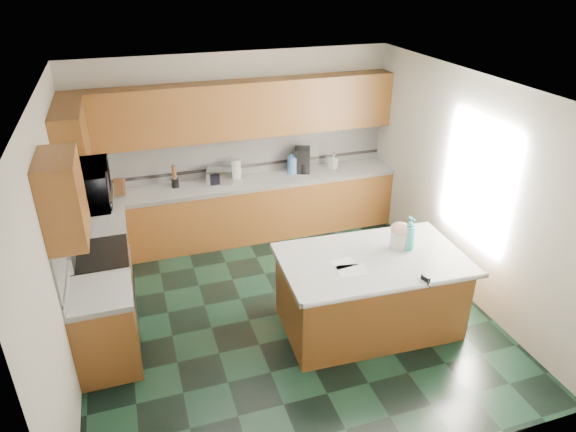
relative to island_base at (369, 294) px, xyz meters
name	(u,v)px	position (x,y,z in m)	size (l,w,h in m)	color
floor	(285,313)	(-0.84, 0.51, -0.43)	(4.60, 4.60, 0.00)	black
ceiling	(285,89)	(-0.84, 0.51, 2.27)	(4.60, 4.60, 0.00)	white
wall_back	(237,146)	(-0.84, 2.83, 0.92)	(4.60, 0.04, 2.70)	silver
wall_front	(385,353)	(-0.84, -1.81, 0.92)	(4.60, 0.04, 2.70)	silver
wall_left	(56,246)	(-3.16, 0.51, 0.92)	(0.04, 4.60, 2.70)	silver
wall_right	(467,186)	(1.48, 0.51, 0.92)	(0.04, 4.60, 2.70)	silver
back_base_cab	(244,211)	(-0.84, 2.51, 0.00)	(4.60, 0.60, 0.86)	#4A2B10
back_countertop	(243,183)	(-0.84, 2.51, 0.46)	(4.60, 0.64, 0.06)	white
back_upper_cab	(238,110)	(-0.84, 2.64, 1.51)	(4.60, 0.33, 0.78)	#4A2B10
back_backsplash	(238,154)	(-0.84, 2.79, 0.81)	(4.60, 0.02, 0.63)	silver
back_accent_band	(238,167)	(-0.84, 2.79, 0.61)	(4.60, 0.01, 0.05)	black
left_base_cab_rear	(105,256)	(-2.84, 1.80, 0.00)	(0.60, 0.82, 0.86)	#4A2B10
left_counter_rear	(99,224)	(-2.84, 1.80, 0.46)	(0.64, 0.82, 0.06)	white
left_base_cab_front	(106,331)	(-2.84, 0.27, 0.00)	(0.60, 0.72, 0.86)	#4A2B10
left_counter_front	(99,294)	(-2.84, 0.27, 0.46)	(0.64, 0.72, 0.06)	white
left_backsplash	(65,231)	(-3.13, 1.06, 0.81)	(0.02, 2.30, 0.63)	silver
left_accent_band	(69,246)	(-3.12, 1.06, 0.61)	(0.01, 2.30, 0.05)	black
left_upper_cab_rear	(72,141)	(-2.97, 1.93, 1.51)	(0.33, 1.09, 0.78)	#4A2B10
left_upper_cab_front	(63,198)	(-2.97, 0.27, 1.51)	(0.33, 0.72, 0.78)	#4A2B10
range_body	(105,290)	(-2.84, 1.01, 0.01)	(0.60, 0.76, 0.88)	#B7B7BC
range_oven_door	(132,288)	(-2.55, 1.01, -0.03)	(0.02, 0.68, 0.55)	black
range_cooktop	(99,255)	(-2.84, 1.01, 0.47)	(0.62, 0.78, 0.04)	black
range_handle	(130,260)	(-2.52, 1.01, 0.35)	(0.02, 0.02, 0.66)	#B7B7BC
range_backguard	(71,250)	(-3.10, 1.01, 0.59)	(0.06, 0.76, 0.18)	#B7B7BC
microwave	(85,186)	(-2.84, 1.01, 1.30)	(0.73, 0.50, 0.41)	#B7B7BC
island_base	(369,294)	(0.00, 0.00, 0.00)	(1.91, 1.09, 0.86)	#4A2B10
island_top	(372,260)	(0.00, 0.00, 0.46)	(2.01, 1.19, 0.06)	white
island_bullnose	(399,290)	(0.00, -0.59, 0.46)	(0.06, 0.06, 2.01)	white
treat_jar	(399,239)	(0.37, 0.10, 0.59)	(0.20, 0.20, 0.21)	silver
treat_jar_lid	(400,229)	(0.37, 0.10, 0.73)	(0.22, 0.22, 0.14)	pink
treat_jar_knob	(401,225)	(0.37, 0.10, 0.78)	(0.02, 0.02, 0.07)	tan
treat_jar_knob_end_l	(398,225)	(0.33, 0.10, 0.78)	(0.04, 0.04, 0.04)	tan
treat_jar_knob_end_r	(404,224)	(0.41, 0.10, 0.78)	(0.04, 0.04, 0.04)	tan
soap_bottle_island	(409,233)	(0.46, 0.05, 0.69)	(0.15, 0.15, 0.39)	#34B0A6
paper_sheet_a	(353,270)	(-0.31, -0.17, 0.49)	(0.31, 0.24, 0.00)	white
paper_sheet_b	(343,263)	(-0.35, -0.01, 0.49)	(0.25, 0.19, 0.00)	white
clamp_body	(425,280)	(0.30, -0.57, 0.50)	(0.03, 0.10, 0.09)	black
clamp_handle	(428,285)	(0.30, -0.64, 0.48)	(0.02, 0.02, 0.07)	black
knife_block	(120,187)	(-2.55, 2.56, 0.61)	(0.13, 0.11, 0.24)	#472814
utensil_crock	(175,183)	(-1.80, 2.59, 0.56)	(0.11, 0.11, 0.13)	black
utensil_bundle	(174,172)	(-1.80, 2.59, 0.72)	(0.06, 0.06, 0.19)	#472814
toaster_oven	(220,176)	(-1.17, 2.56, 0.59)	(0.36, 0.24, 0.21)	#B7B7BC
toaster_oven_door	(221,179)	(-1.17, 2.44, 0.59)	(0.32, 0.01, 0.17)	black
paper_towel	(236,169)	(-0.91, 2.61, 0.64)	(0.13, 0.13, 0.30)	white
paper_towel_base	(237,179)	(-0.91, 2.61, 0.50)	(0.20, 0.20, 0.01)	#B7B7BC
water_jug	(292,165)	(-0.06, 2.57, 0.62)	(0.16, 0.16, 0.26)	#497CBC
water_jug_neck	(292,156)	(-0.06, 2.57, 0.77)	(0.07, 0.07, 0.04)	#497CBC
coffee_maker	(302,160)	(0.11, 2.59, 0.68)	(0.22, 0.24, 0.38)	black
coffee_carafe	(304,168)	(0.11, 2.53, 0.57)	(0.15, 0.15, 0.15)	black
soap_bottle_back	(333,161)	(0.60, 2.56, 0.61)	(0.11, 0.11, 0.24)	white
soap_back_cap	(334,153)	(0.60, 2.56, 0.74)	(0.02, 0.02, 0.03)	red
window_light_proxy	(477,181)	(1.45, 0.31, 1.07)	(0.02, 1.40, 1.10)	white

